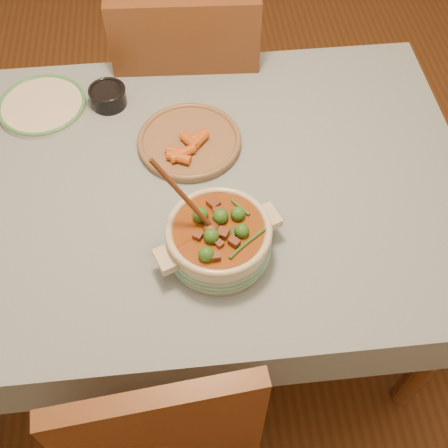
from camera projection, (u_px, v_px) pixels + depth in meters
The scene contains 7 objects.
floor at pixel (187, 306), 2.19m from camera, with size 4.50×4.50×0.00m, color #4A2D15.
dining_table at pixel (175, 203), 1.64m from camera, with size 1.68×1.08×0.76m.
stew_casserole at pixel (219, 237), 1.39m from camera, with size 0.33×0.33×0.31m.
white_plate at pixel (42, 105), 1.73m from camera, with size 0.33×0.33×0.02m.
condiment_bowl at pixel (108, 95), 1.73m from camera, with size 0.13×0.13×0.06m.
fried_plate at pixel (189, 140), 1.64m from camera, with size 0.36×0.36×0.05m.
chair_far at pixel (189, 89), 2.06m from camera, with size 0.50×0.50×1.01m.
Camera 1 is at (0.04, -1.00, 1.98)m, focal length 45.00 mm.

